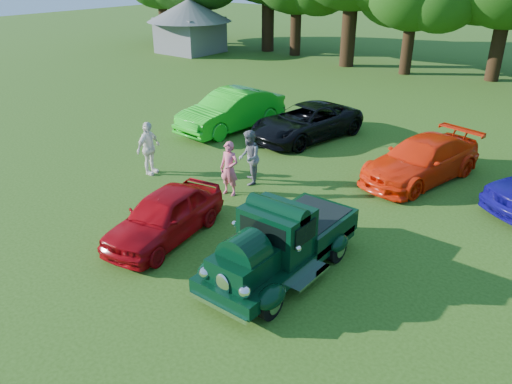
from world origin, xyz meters
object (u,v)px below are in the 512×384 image
Objects in this scene: back_car_orange at (421,160)px; red_convertible at (165,215)px; back_car_lime at (231,110)px; spectator_grey at (249,158)px; back_car_black at (306,122)px; hero_pickup at (282,244)px; spectator_white at (149,148)px; spectator_pink at (229,169)px; gazebo at (190,20)px.

red_convertible is at bearing -102.23° from back_car_orange.
spectator_grey is at bearing -38.43° from back_car_lime.
back_car_lime reaches higher than back_car_black.
back_car_lime is (-4.58, 7.96, 0.18)m from red_convertible.
spectator_white reaches higher than hero_pickup.
spectator_grey is (-3.74, 3.48, 0.13)m from hero_pickup.
back_car_black is (3.11, 0.96, -0.14)m from back_car_lime.
spectator_white reaches higher than back_car_lime.
spectator_pink is 1.02m from spectator_grey.
back_car_orange is 5.59m from spectator_grey.
gazebo reaches higher than hero_pickup.
spectator_pink reaches higher than red_convertible.
gazebo is at bearing 158.28° from back_car_black.
back_car_lime is 3.26m from back_car_black.
spectator_pink is at bearing -42.62° from gazebo.
hero_pickup is 0.94× the size of back_car_orange.
back_car_lime is 19.78m from gazebo.
back_car_black is at bearing -179.34° from back_car_orange.
hero_pickup is at bearing 9.83° from spectator_grey.
spectator_pink is 3.20m from spectator_white.
spectator_grey is 0.28× the size of gazebo.
spectator_grey reaches higher than back_car_black.
gazebo is (-23.37, 12.98, 1.72)m from back_car_orange.
gazebo reaches higher than spectator_pink.
back_car_black is 4.99m from spectator_grey.
spectator_white reaches higher than spectator_pink.
spectator_white is (0.99, -5.35, 0.08)m from back_car_lime.
spectator_white is at bearing -131.48° from back_car_orange.
back_car_black is (-4.74, 8.35, -0.06)m from hero_pickup.
spectator_grey is (-0.05, 1.02, 0.04)m from spectator_pink.
spectator_white is at bearing -74.35° from back_car_lime.
red_convertible is at bearing -69.42° from back_car_black.
back_car_black is 6.66m from spectator_white.
back_car_orange is 2.79× the size of spectator_pink.
hero_pickup reaches higher than spectator_pink.
gazebo reaches higher than red_convertible.
spectator_grey is at bearing -67.17° from back_car_black.
gazebo is at bearing 144.96° from back_car_lime.
back_car_lime is at bearing 1.71° from spectator_white.
back_car_orange is at bearing -29.05° from gazebo.
back_car_orange is at bearing 86.25° from hero_pickup.
spectator_pink is (-4.15, -4.70, 0.16)m from back_car_orange.
spectator_grey is at bearing -74.11° from spectator_white.
hero_pickup is at bearing -41.47° from spectator_pink.
back_car_black is at bearing -32.97° from gazebo.
back_car_orange is at bearing 54.70° from red_convertible.
back_car_lime is 2.96× the size of spectator_pink.
spectator_pink is at bearing 88.36° from red_convertible.
gazebo is (-19.16, 16.66, 1.52)m from spectator_grey.
back_car_black is 6.00m from spectator_pink.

